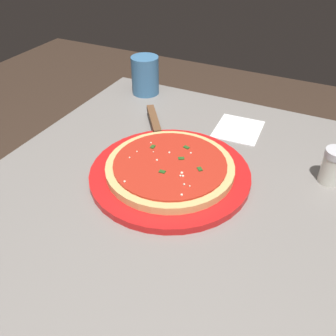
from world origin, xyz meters
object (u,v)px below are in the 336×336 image
serving_plate (168,173)px  napkin_folded_right (238,129)px  pizza_server (156,128)px  pizza (168,166)px  cup_tall_drink (145,75)px  parmesan_shaker (333,166)px

serving_plate → napkin_folded_right: bearing=163.1°
napkin_folded_right → pizza_server: bearing=-55.9°
pizza → serving_plate: bearing=-101.3°
pizza_server → cup_tall_drink: bearing=-145.1°
napkin_folded_right → parmesan_shaker: bearing=62.7°
pizza → napkin_folded_right: pizza is taller
pizza → pizza_server: pizza is taller
serving_plate → parmesan_shaker: parmesan_shaker is taller
serving_plate → parmesan_shaker: (-0.13, 0.30, 0.03)m
cup_tall_drink → napkin_folded_right: bearing=74.6°
serving_plate → cup_tall_drink: bearing=-144.6°
cup_tall_drink → napkin_folded_right: size_ratio=0.86×
parmesan_shaker → cup_tall_drink: bearing=-110.7°
parmesan_shaker → pizza: bearing=-67.0°
napkin_folded_right → pizza: bearing=-16.9°
cup_tall_drink → napkin_folded_right: cup_tall_drink is taller
serving_plate → parmesan_shaker: 0.32m
serving_plate → parmesan_shaker: bearing=113.0°
napkin_folded_right → cup_tall_drink: bearing=-105.4°
serving_plate → pizza_server: (-0.13, -0.09, 0.01)m
pizza_server → napkin_folded_right: bearing=124.1°
pizza → cup_tall_drink: 0.40m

